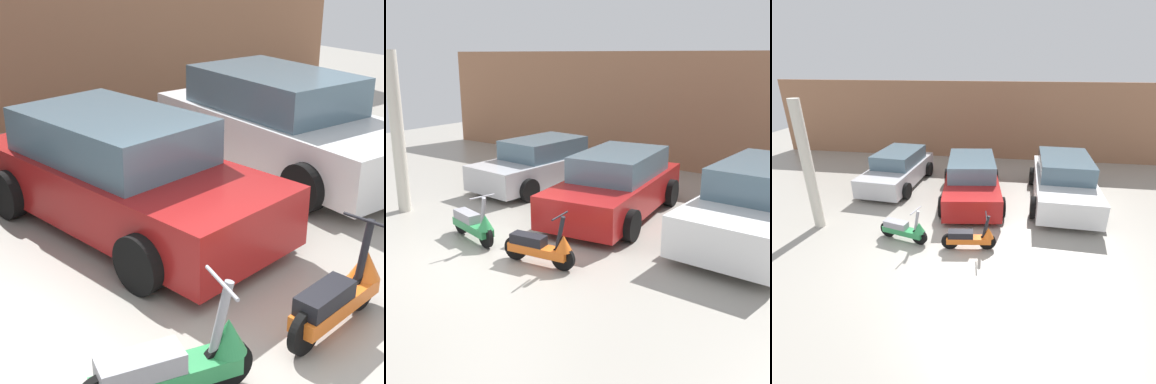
% 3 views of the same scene
% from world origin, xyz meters
% --- Properties ---
extents(ground_plane, '(28.00, 28.00, 0.00)m').
position_xyz_m(ground_plane, '(0.00, 0.00, 0.00)').
color(ground_plane, '#9E998E').
extents(wall_back, '(19.60, 0.12, 3.56)m').
position_xyz_m(wall_back, '(0.00, 8.32, 1.78)').
color(wall_back, '#9E6B4C').
rests_on(wall_back, ground_plane).
extents(scooter_front_left, '(1.39, 0.63, 0.99)m').
position_xyz_m(scooter_front_left, '(-0.87, 0.53, 0.35)').
color(scooter_front_left, black).
rests_on(scooter_front_left, ground_plane).
extents(scooter_front_right, '(1.38, 0.50, 0.96)m').
position_xyz_m(scooter_front_right, '(0.90, 0.40, 0.34)').
color(scooter_front_right, black).
rests_on(scooter_front_right, ground_plane).
extents(car_rear_left, '(2.06, 3.90, 1.29)m').
position_xyz_m(car_rear_left, '(-2.41, 4.38, 0.61)').
color(car_rear_left, '#B7B7BC').
rests_on(car_rear_left, ground_plane).
extents(car_rear_center, '(2.41, 4.33, 1.40)m').
position_xyz_m(car_rear_center, '(0.52, 3.47, 0.67)').
color(car_rear_center, maroon).
rests_on(car_rear_center, ground_plane).
extents(car_rear_right, '(2.28, 4.48, 1.50)m').
position_xyz_m(car_rear_right, '(3.58, 3.74, 0.72)').
color(car_rear_right, white).
rests_on(car_rear_right, ground_plane).
extents(support_column_side, '(0.29, 0.29, 3.56)m').
position_xyz_m(support_column_side, '(-3.58, 0.91, 1.78)').
color(support_column_side, beige).
rests_on(support_column_side, ground_plane).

